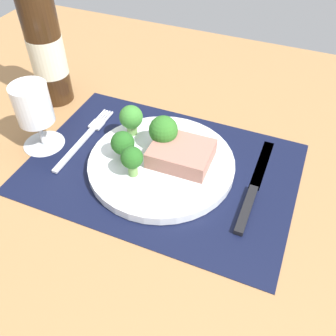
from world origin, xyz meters
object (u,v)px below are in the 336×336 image
wine_bottle (46,49)px  wine_glass (34,109)px  knife (253,190)px  plate (161,164)px  fork (85,138)px  steak (181,154)px

wine_bottle → wine_glass: bearing=-64.8°
knife → wine_glass: (-38.96, -3.10, 7.48)cm
plate → fork: 16.51cm
fork → steak: bearing=1.9°
steak → wine_glass: (-25.96, -3.94, 4.69)cm
plate → fork: (-16.44, 1.42, -0.55)cm
knife → wine_glass: bearing=-178.5°
fork → knife: 32.55cm
fork → wine_glass: wine_glass is taller
fork → wine_glass: bearing=-146.2°
fork → wine_bottle: size_ratio=0.61×
plate → steak: (3.09, 1.38, 2.29)cm
knife → wine_bottle: size_ratio=0.73×
wine_bottle → wine_glass: 15.68cm
knife → wine_bottle: (-45.47, 10.75, 10.93)cm
fork → wine_bottle: (-12.93, 9.86, 10.98)cm
wine_glass → fork: bearing=31.8°
steak → wine_glass: wine_glass is taller
fork → wine_glass: size_ratio=1.52×
steak → wine_bottle: (-32.47, 9.90, 8.14)cm
steak → fork: size_ratio=0.53×
steak → knife: steak is taller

